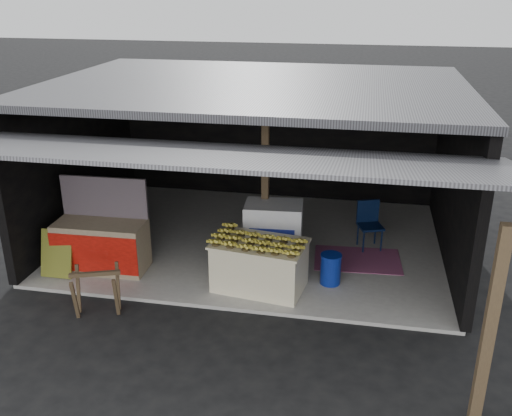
% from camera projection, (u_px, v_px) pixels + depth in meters
% --- Properties ---
extents(ground, '(80.00, 80.00, 0.00)m').
position_uv_depth(ground, '(223.00, 311.00, 8.62)').
color(ground, black).
rests_on(ground, ground).
extents(concrete_slab, '(7.00, 5.00, 0.06)m').
position_uv_depth(concrete_slab, '(255.00, 240.00, 10.89)').
color(concrete_slab, gray).
rests_on(concrete_slab, ground).
extents(shophouse, '(7.40, 7.29, 3.02)m').
position_uv_depth(shophouse, '(258.00, 130.00, 10.41)').
color(shophouse, black).
rests_on(shophouse, ground).
extents(banana_table, '(1.56, 1.09, 0.79)m').
position_uv_depth(banana_table, '(260.00, 265.00, 9.00)').
color(banana_table, silver).
rests_on(banana_table, concrete_slab).
extents(banana_pile, '(1.43, 0.98, 0.16)m').
position_uv_depth(banana_pile, '(260.00, 238.00, 8.83)').
color(banana_pile, gold).
rests_on(banana_pile, banana_table).
extents(white_crate, '(1.01, 0.73, 1.08)m').
position_uv_depth(white_crate, '(273.00, 233.00, 9.81)').
color(white_crate, white).
rests_on(white_crate, concrete_slab).
extents(neighbor_stall, '(1.52, 0.72, 1.55)m').
position_uv_depth(neighbor_stall, '(102.00, 243.00, 9.60)').
color(neighbor_stall, '#998466').
rests_on(neighbor_stall, concrete_slab).
extents(green_signboard, '(0.54, 0.25, 0.78)m').
position_uv_depth(green_signboard, '(57.00, 254.00, 9.38)').
color(green_signboard, black).
rests_on(green_signboard, concrete_slab).
extents(sawhorse, '(0.80, 0.80, 0.71)m').
position_uv_depth(sawhorse, '(96.00, 288.00, 8.36)').
color(sawhorse, '#4F3E27').
rests_on(sawhorse, ground).
extents(water_barrel, '(0.33, 0.33, 0.48)m').
position_uv_depth(water_barrel, '(331.00, 270.00, 9.20)').
color(water_barrel, navy).
rests_on(water_barrel, concrete_slab).
extents(plastic_chair, '(0.53, 0.53, 0.88)m').
position_uv_depth(plastic_chair, '(369.00, 220.00, 10.39)').
color(plastic_chair, '#091532').
rests_on(plastic_chair, concrete_slab).
extents(magenta_rug, '(1.56, 1.09, 0.01)m').
position_uv_depth(magenta_rug, '(357.00, 259.00, 10.06)').
color(magenta_rug, maroon).
rests_on(magenta_rug, concrete_slab).
extents(picture_frames, '(1.62, 0.04, 0.46)m').
position_uv_depth(picture_frames, '(268.00, 115.00, 12.40)').
color(picture_frames, black).
rests_on(picture_frames, shophouse).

